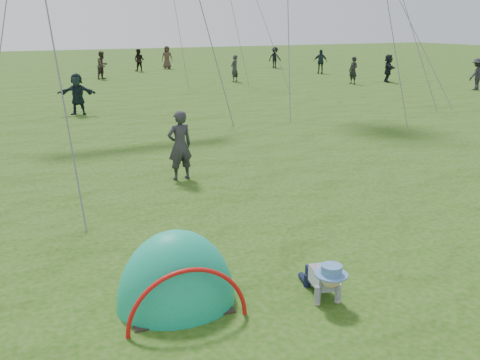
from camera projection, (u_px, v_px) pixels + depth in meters
name	position (u px, v px, depth m)	size (l,w,h in m)	color
ground	(330.00, 310.00, 6.91)	(140.00, 140.00, 0.00)	#184408
crawling_toddler	(324.00, 278.00, 7.12)	(0.55, 0.78, 0.60)	black
popup_tent	(177.00, 303.00, 7.07)	(1.57, 1.30, 2.04)	#17866A
standing_adult	(180.00, 146.00, 12.40)	(0.60, 0.39, 1.64)	#2A292F
crowd_person_0	(353.00, 70.00, 31.70)	(0.58, 0.38, 1.60)	black
crowd_person_1	(139.00, 60.00, 39.68)	(0.80, 0.62, 1.65)	black
crowd_person_2	(320.00, 62.00, 38.24)	(0.99, 0.41, 1.68)	#1C2B31
crowd_person_5	(77.00, 94.00, 21.26)	(1.51, 0.48, 1.63)	black
crowd_person_9	(477.00, 74.00, 28.93)	(1.10, 0.63, 1.70)	#23222A
crowd_person_11	(388.00, 68.00, 32.70)	(1.56, 0.50, 1.68)	black
crowd_person_12	(235.00, 68.00, 32.91)	(0.59, 0.39, 1.63)	#2B2B30
crowd_person_13	(102.00, 65.00, 34.42)	(0.86, 0.67, 1.77)	#382C27
crowd_person_15	(275.00, 58.00, 42.81)	(1.07, 0.61, 1.65)	black
crowd_person_16	(167.00, 57.00, 42.10)	(0.86, 0.56, 1.77)	#402E27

